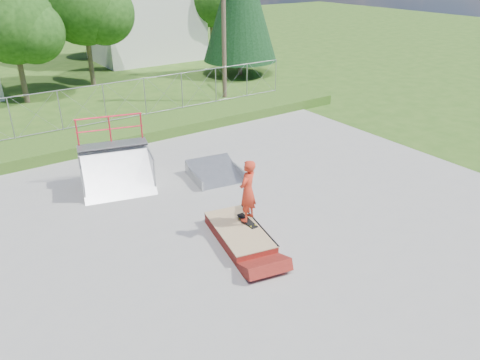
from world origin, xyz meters
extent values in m
plane|color=#2F5618|center=(0.00, 0.00, 0.00)|extent=(120.00, 120.00, 0.00)
cube|color=gray|center=(0.00, 0.00, 0.02)|extent=(20.00, 16.00, 0.04)
cube|color=#2F5618|center=(0.00, 9.50, 0.25)|extent=(24.00, 3.00, 0.50)
cube|color=maroon|center=(-0.15, -0.70, 0.18)|extent=(1.71, 2.75, 0.36)
cube|color=tan|center=(-0.15, -0.70, 0.37)|extent=(1.74, 2.78, 0.03)
cube|color=black|center=(0.23, -0.56, 0.43)|extent=(0.23, 0.80, 0.13)
imported|color=red|center=(0.23, -0.56, 1.36)|extent=(0.80, 0.70, 1.85)
cube|color=silver|center=(9.00, 26.00, 2.50)|extent=(8.00, 6.00, 5.00)
cylinder|color=brown|center=(7.50, 12.00, 4.00)|extent=(0.24, 0.24, 8.00)
cylinder|color=brown|center=(-2.00, 18.00, 1.22)|extent=(0.30, 0.30, 2.45)
sphere|color=#183B10|center=(-2.00, 18.00, 4.41)|extent=(4.48, 4.48, 4.48)
sphere|color=#183B10|center=(-1.16, 17.44, 3.85)|extent=(3.36, 3.36, 3.36)
cylinder|color=brown|center=(2.50, 20.00, 1.40)|extent=(0.30, 0.30, 2.80)
sphere|color=#183B10|center=(2.50, 20.00, 5.04)|extent=(5.12, 5.12, 5.12)
sphere|color=#183B10|center=(3.46, 19.36, 4.40)|extent=(3.84, 3.84, 3.84)
cylinder|color=brown|center=(14.00, 24.00, 1.31)|extent=(0.30, 0.30, 2.62)
sphere|color=#183B10|center=(14.90, 23.40, 4.12)|extent=(3.60, 3.60, 3.60)
cylinder|color=brown|center=(5.00, 28.00, 1.05)|extent=(0.30, 0.30, 2.10)
sphere|color=#183B10|center=(5.00, 28.00, 3.78)|extent=(3.84, 3.84, 3.84)
sphere|color=#183B10|center=(5.72, 27.52, 3.30)|extent=(2.88, 2.88, 2.88)
cylinder|color=brown|center=(12.00, 17.00, 0.60)|extent=(0.28, 0.28, 1.20)
camera|label=1|loc=(-6.66, -10.23, 7.40)|focal=35.00mm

